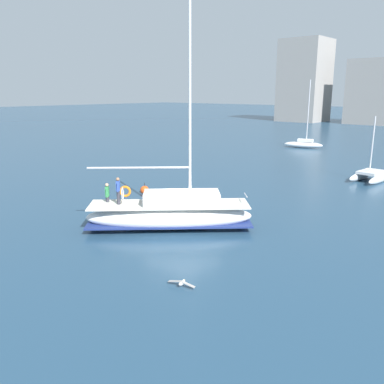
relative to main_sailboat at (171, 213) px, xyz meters
The scene contains 6 objects.
ground_plane 1.21m from the main_sailboat, 46.33° to the left, with size 400.00×400.00×0.00m, color navy.
main_sailboat is the anchor object (origin of this frame).
moored_sloop_far 21.33m from the main_sailboat, 77.71° to the left, with size 2.62×4.68×5.71m.
moored_catamaran 38.59m from the main_sailboat, 104.90° to the left, with size 5.46×2.72×9.32m.
seagull 7.41m from the main_sailboat, 42.58° to the right, with size 1.21×0.49×0.18m.
mooring_buoy 8.92m from the main_sailboat, 147.36° to the left, with size 0.68×0.68×0.94m.
Camera 1 is at (15.08, -16.66, 7.75)m, focal length 37.83 mm.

